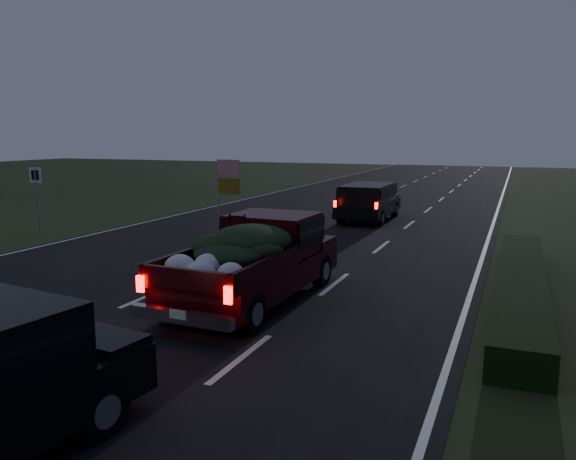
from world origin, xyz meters
The scene contains 6 objects.
ground centered at (0.00, 0.00, 0.00)m, with size 120.00×120.00×0.00m, color black.
road_asphalt centered at (0.00, 0.00, 0.01)m, with size 14.00×120.00×0.02m, color black.
hedge_row centered at (7.80, 3.00, 0.30)m, with size 1.00×10.00×0.60m, color black.
route_sign centered at (-8.50, 5.00, 1.66)m, with size 0.55×0.08×2.50m.
pickup_truck centered at (2.39, 0.56, 1.03)m, with size 2.16×5.31×2.76m.
lead_suv centered at (1.74, 13.02, 0.97)m, with size 1.87×4.46×1.28m.
Camera 1 is at (7.61, -10.24, 3.61)m, focal length 35.00 mm.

